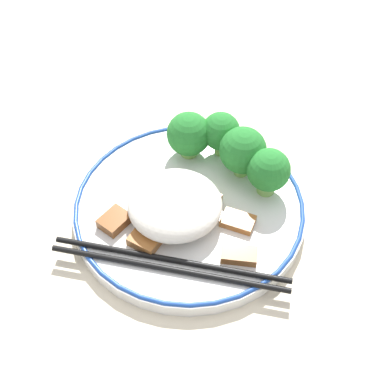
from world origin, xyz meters
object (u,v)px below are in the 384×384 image
broccoli_back_right (223,132)px  broccoli_mid_left (189,135)px  plate (192,208)px  broccoli_back_left (271,171)px  broccoli_back_center (246,151)px  chopsticks (173,264)px

broccoli_back_right → broccoli_mid_left: size_ratio=1.00×
plate → broccoli_back_left: broccoli_back_left is taller
plate → broccoli_back_center: bearing=38.2°
broccoli_mid_left → plate: bearing=-87.5°
broccoli_back_left → broccoli_back_right: 0.08m
plate → broccoli_back_right: 0.09m
plate → broccoli_back_right: size_ratio=4.48×
plate → broccoli_back_center: size_ratio=4.07×
plate → chopsticks: chopsticks is taller
broccoli_back_left → broccoli_mid_left: (-0.09, 0.06, -0.00)m
broccoli_back_right → chopsticks: bearing=-109.5°
broccoli_mid_left → chopsticks: 0.16m
broccoli_back_left → broccoli_back_center: broccoli_back_center is taller
broccoli_back_right → broccoli_back_left: bearing=-50.9°
broccoli_mid_left → chopsticks: bearing=-95.9°
broccoli_back_left → chopsticks: broccoli_back_left is taller
chopsticks → broccoli_mid_left: bearing=84.1°
broccoli_back_center → chopsticks: (-0.08, -0.12, -0.03)m
broccoli_back_center → broccoli_mid_left: 0.07m
broccoli_back_center → broccoli_back_right: (-0.02, 0.03, -0.00)m
plate → broccoli_mid_left: 0.08m
broccoli_mid_left → broccoli_back_right: bearing=1.3°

